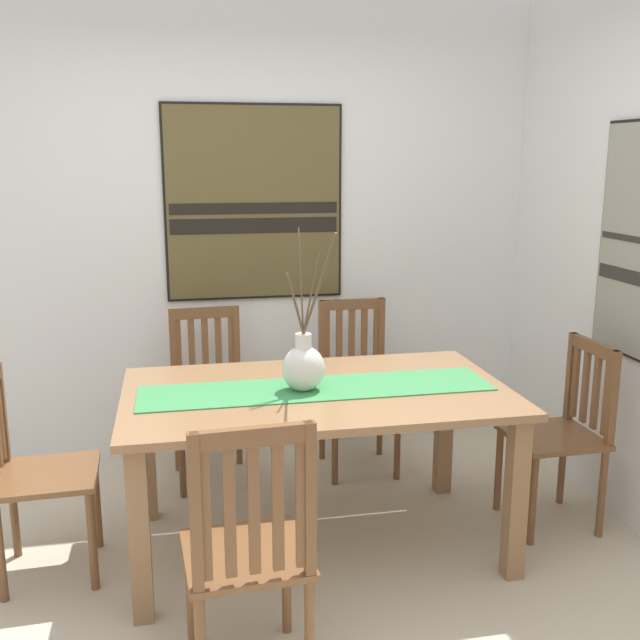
# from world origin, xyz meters

# --- Properties ---
(ground_plane) EXTENTS (6.40, 6.40, 0.03)m
(ground_plane) POSITION_xyz_m (0.00, 0.00, -0.01)
(ground_plane) COLOR beige
(wall_back) EXTENTS (6.40, 0.12, 2.70)m
(wall_back) POSITION_xyz_m (0.00, 1.86, 1.35)
(wall_back) COLOR silver
(wall_back) RESTS_ON ground_plane
(dining_table) EXTENTS (1.72, 1.02, 0.77)m
(dining_table) POSITION_xyz_m (0.25, 0.55, 0.66)
(dining_table) COLOR #8E6642
(dining_table) RESTS_ON ground_plane
(table_runner) EXTENTS (1.58, 0.36, 0.01)m
(table_runner) POSITION_xyz_m (0.25, 0.55, 0.77)
(table_runner) COLOR #388447
(table_runner) RESTS_ON dining_table
(centerpiece_vase) EXTENTS (0.21, 0.26, 0.72)m
(centerpiece_vase) POSITION_xyz_m (0.18, 0.54, 0.89)
(centerpiece_vase) COLOR silver
(centerpiece_vase) RESTS_ON dining_table
(chair_0) EXTENTS (0.44, 0.44, 0.92)m
(chair_0) POSITION_xyz_m (-0.99, 0.55, 0.49)
(chair_0) COLOR brown
(chair_0) RESTS_ON ground_plane
(chair_1) EXTENTS (0.43, 0.43, 0.92)m
(chair_1) POSITION_xyz_m (1.47, 0.54, 0.49)
(chair_1) COLOR brown
(chair_1) RESTS_ON ground_plane
(chair_2) EXTENTS (0.45, 0.45, 0.99)m
(chair_2) POSITION_xyz_m (-0.15, -0.32, 0.51)
(chair_2) COLOR brown
(chair_2) RESTS_ON ground_plane
(chair_3) EXTENTS (0.45, 0.45, 0.96)m
(chair_3) POSITION_xyz_m (-0.20, 1.43, 0.50)
(chair_3) COLOR brown
(chair_3) RESTS_ON ground_plane
(chair_4) EXTENTS (0.42, 0.42, 0.98)m
(chair_4) POSITION_xyz_m (0.65, 1.42, 0.51)
(chair_4) COLOR brown
(chair_4) RESTS_ON ground_plane
(painting_on_back_wall) EXTENTS (1.04, 0.05, 1.13)m
(painting_on_back_wall) POSITION_xyz_m (0.12, 1.79, 1.52)
(painting_on_back_wall) COLOR black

